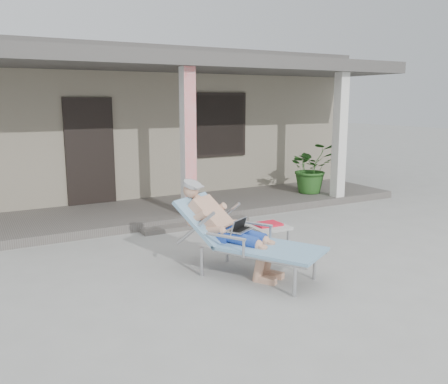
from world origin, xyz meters
TOP-DOWN VIEW (x-y plane):
  - ground at (0.00, 0.00)m, footprint 60.00×60.00m
  - house at (0.00, 6.50)m, footprint 10.40×5.40m
  - porch_deck at (0.00, 3.00)m, footprint 10.00×2.00m
  - porch_overhang at (0.00, 2.95)m, footprint 10.00×2.30m
  - porch_step at (0.00, 1.85)m, footprint 2.00×0.30m
  - lounger at (-0.52, -0.45)m, footprint 1.56×1.97m
  - side_table at (0.24, -0.03)m, footprint 0.53×0.53m
  - potted_palm at (3.29, 2.78)m, footprint 1.21×1.11m

SIDE VIEW (x-z plane):
  - ground at x=0.00m, z-range 0.00..0.00m
  - porch_step at x=0.00m, z-range 0.00..0.07m
  - porch_deck at x=0.00m, z-range 0.00..0.15m
  - side_table at x=0.24m, z-range 0.16..0.63m
  - potted_palm at x=3.29m, z-range 0.15..1.28m
  - lounger at x=-0.52m, z-range 0.15..1.40m
  - house at x=0.00m, z-range 0.02..3.32m
  - porch_overhang at x=0.00m, z-range 1.36..4.21m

